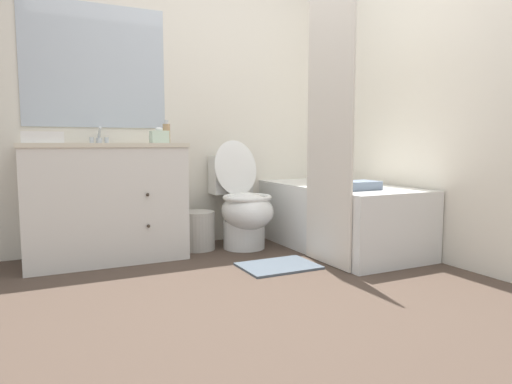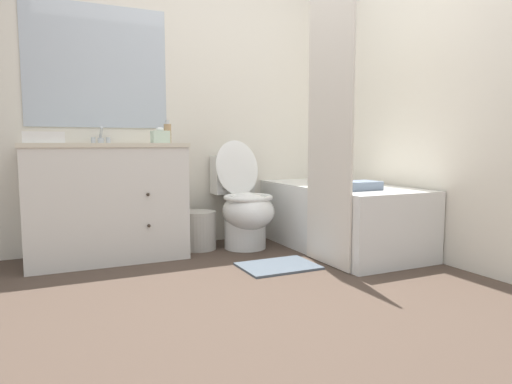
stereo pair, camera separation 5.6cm
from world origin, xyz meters
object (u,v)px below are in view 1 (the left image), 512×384
(soap_dispenser, at_px, (166,133))
(bath_mat, at_px, (278,266))
(tissue_box, at_px, (159,137))
(sink_faucet, at_px, (99,138))
(toilet, at_px, (243,207))
(wastebasket, at_px, (198,230))
(vanity_cabinet, at_px, (105,201))
(bathtub, at_px, (339,216))
(bath_towel_folded, at_px, (357,185))
(hand_towel_folded, at_px, (43,137))

(soap_dispenser, relative_size, bath_mat, 0.34)
(tissue_box, xyz_separation_m, bath_mat, (0.63, -0.74, -0.90))
(sink_faucet, bearing_deg, toilet, -15.34)
(sink_faucet, xyz_separation_m, tissue_box, (0.41, -0.21, 0.01))
(sink_faucet, bearing_deg, tissue_box, -27.56)
(wastebasket, bearing_deg, sink_faucet, 165.03)
(vanity_cabinet, bearing_deg, soap_dispenser, 1.10)
(wastebasket, xyz_separation_m, tissue_box, (-0.30, -0.02, 0.75))
(vanity_cabinet, bearing_deg, sink_faucet, 90.00)
(bath_mat, bearing_deg, vanity_cabinet, 143.98)
(bathtub, height_order, bath_towel_folded, bath_towel_folded)
(vanity_cabinet, xyz_separation_m, toilet, (1.07, -0.10, -0.10))
(bathtub, xyz_separation_m, tissue_box, (-1.36, 0.44, 0.64))
(sink_faucet, distance_m, soap_dispenser, 0.51)
(toilet, distance_m, bath_towel_folded, 0.96)
(wastebasket, relative_size, bath_mat, 0.60)
(bath_towel_folded, bearing_deg, sink_faucet, 147.97)
(toilet, distance_m, soap_dispenser, 0.85)
(vanity_cabinet, bearing_deg, wastebasket, 0.38)
(tissue_box, relative_size, hand_towel_folded, 0.51)
(bath_towel_folded, height_order, bath_mat, bath_towel_folded)
(sink_faucet, bearing_deg, bathtub, -20.23)
(bathtub, bearing_deg, bath_mat, -157.73)
(hand_towel_folded, bearing_deg, bath_mat, -21.98)
(tissue_box, relative_size, bath_towel_folded, 0.41)
(toilet, xyz_separation_m, wastebasket, (-0.36, 0.10, -0.18))
(hand_towel_folded, bearing_deg, toilet, 2.99)
(wastebasket, distance_m, soap_dispenser, 0.82)
(vanity_cabinet, distance_m, wastebasket, 0.77)
(sink_faucet, height_order, wastebasket, sink_faucet)
(soap_dispenser, relative_size, bath_towel_folded, 0.56)
(bathtub, distance_m, wastebasket, 1.16)
(sink_faucet, relative_size, soap_dispenser, 0.81)
(hand_towel_folded, bearing_deg, vanity_cabinet, 23.65)
(soap_dispenser, distance_m, bath_towel_folded, 1.49)
(sink_faucet, distance_m, toilet, 1.24)
(vanity_cabinet, bearing_deg, bathtub, -14.48)
(bathtub, bearing_deg, vanity_cabinet, 165.52)
(toilet, height_order, bath_towel_folded, toilet)
(sink_faucet, relative_size, wastebasket, 0.46)
(bath_mat, bearing_deg, tissue_box, 130.54)
(vanity_cabinet, height_order, wastebasket, vanity_cabinet)
(hand_towel_folded, height_order, bath_mat, hand_towel_folded)
(bathtub, relative_size, hand_towel_folded, 5.76)
(tissue_box, distance_m, bath_towel_folded, 1.52)
(toilet, bearing_deg, sink_faucet, 164.66)
(toilet, bearing_deg, tissue_box, 173.06)
(sink_faucet, distance_m, bathtub, 1.98)
(vanity_cabinet, distance_m, tissue_box, 0.62)
(soap_dispenser, xyz_separation_m, bath_mat, (0.57, -0.76, -0.93))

